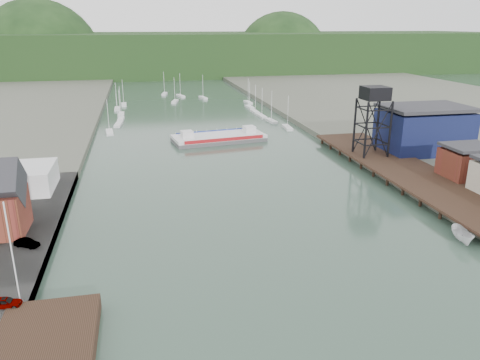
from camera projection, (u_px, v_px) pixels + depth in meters
name	position (u px, v px, depth m)	size (l,w,h in m)	color
ground	(321.00, 326.00, 51.59)	(600.00, 600.00, 0.00)	#294034
west_stage	(42.00, 356.00, 45.51)	(10.00, 18.00, 1.80)	black
east_pier	(406.00, 170.00, 100.10)	(14.00, 70.00, 2.45)	black
white_shed	(4.00, 180.00, 87.95)	(18.00, 12.00, 4.50)	silver
flagpole	(12.00, 252.00, 51.87)	(0.16, 0.16, 12.00)	silver
lift_tower	(375.00, 97.00, 107.41)	(6.50, 6.50, 16.00)	black
blue_shed	(424.00, 129.00, 114.97)	(20.50, 14.50, 11.30)	#0B1133
marina_sailboats	(188.00, 110.00, 179.90)	(57.71, 92.65, 0.90)	silver
distant_hills	(157.00, 56.00, 326.97)	(500.00, 120.00, 80.00)	black
chain_ferry	(219.00, 138.00, 132.74)	(26.98, 13.96, 3.71)	#505052
motorboat	(462.00, 236.00, 71.06)	(2.13, 5.66, 2.18)	silver
car_west_a	(5.00, 302.00, 52.08)	(1.41, 3.51, 1.19)	#999999
car_west_b	(27.00, 243.00, 66.17)	(1.27, 3.65, 1.20)	#999999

